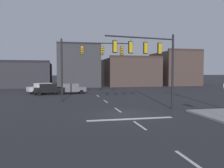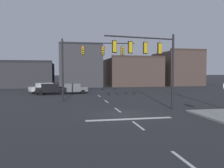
# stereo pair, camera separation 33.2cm
# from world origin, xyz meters

# --- Properties ---
(ground_plane) EXTENTS (400.00, 400.00, 0.00)m
(ground_plane) POSITION_xyz_m (0.00, 0.00, 0.00)
(ground_plane) COLOR #2B2B30
(stop_bar_paint) EXTENTS (6.40, 0.50, 0.01)m
(stop_bar_paint) POSITION_xyz_m (0.00, -2.00, 0.00)
(stop_bar_paint) COLOR silver
(stop_bar_paint) RESTS_ON ground
(lane_centreline) EXTENTS (0.16, 26.40, 0.01)m
(lane_centreline) POSITION_xyz_m (0.00, 2.00, 0.00)
(lane_centreline) COLOR silver
(lane_centreline) RESTS_ON ground
(signal_mast_near_side) EXTENTS (6.55, 1.12, 6.83)m
(signal_mast_near_side) POSITION_xyz_m (2.77, 1.12, 4.85)
(signal_mast_near_side) COLOR black
(signal_mast_near_side) RESTS_ON ground
(signal_mast_far_side) EXTENTS (8.40, 0.84, 7.21)m
(signal_mast_far_side) POSITION_xyz_m (-2.25, 8.63, 5.10)
(signal_mast_far_side) COLOR black
(signal_mast_far_side) RESTS_ON ground
(car_lot_nearside) EXTENTS (4.75, 3.41, 1.61)m
(car_lot_nearside) POSITION_xyz_m (-8.07, 20.00, 0.86)
(car_lot_nearside) COLOR silver
(car_lot_nearside) RESTS_ON ground
(car_lot_middle) EXTENTS (4.58, 2.26, 1.61)m
(car_lot_middle) POSITION_xyz_m (-3.62, 18.11, 0.86)
(car_lot_middle) COLOR slate
(car_lot_middle) RESTS_ON ground
(car_lot_farside) EXTENTS (4.61, 2.33, 1.61)m
(car_lot_farside) POSITION_xyz_m (-6.90, 17.51, 0.86)
(car_lot_farside) COLOR black
(car_lot_farside) RESTS_ON ground
(building_row) EXTENTS (47.99, 12.65, 9.67)m
(building_row) POSITION_xyz_m (7.46, 36.40, 3.71)
(building_row) COLOR #2D2D33
(building_row) RESTS_ON ground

